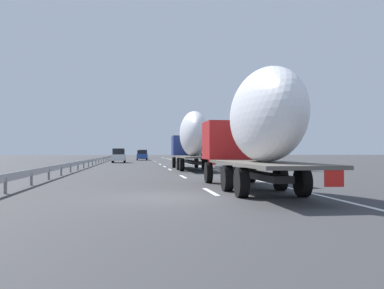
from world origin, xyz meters
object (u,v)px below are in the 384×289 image
at_px(car_white_van, 119,156).
at_px(truck_lead, 192,138).
at_px(car_blue_sedan, 142,155).
at_px(car_black_suv, 142,154).
at_px(car_silver_hatch, 143,154).
at_px(road_sign, 192,147).
at_px(truck_trailing, 256,126).

bearing_deg(car_white_van, truck_lead, -163.82).
distance_m(car_blue_sedan, car_black_suv, 26.50).
distance_m(car_silver_hatch, car_white_van, 31.52).
bearing_deg(truck_lead, car_black_suv, 2.97).
bearing_deg(car_silver_hatch, car_blue_sedan, 178.36).
distance_m(car_silver_hatch, road_sign, 32.31).
bearing_deg(car_black_suv, car_silver_hatch, -179.02).
bearing_deg(car_blue_sedan, truck_trailing, -176.53).
relative_size(truck_lead, car_blue_sedan, 3.04).
bearing_deg(car_black_suv, car_white_van, 175.16).
distance_m(truck_lead, car_silver_hatch, 56.08).
relative_size(car_white_van, road_sign, 1.34).
relative_size(truck_lead, car_silver_hatch, 2.95).
height_order(truck_lead, car_silver_hatch, truck_lead).
relative_size(car_black_suv, car_white_van, 1.01).
bearing_deg(road_sign, car_black_suv, 8.66).
bearing_deg(car_black_suv, truck_lead, -177.03).
height_order(truck_lead, car_blue_sedan, truck_lead).
height_order(car_silver_hatch, road_sign, road_sign).
height_order(truck_lead, car_white_van, truck_lead).
bearing_deg(truck_lead, car_silver_hatch, 3.38).
bearing_deg(car_black_suv, truck_trailing, -177.71).
xyz_separation_m(truck_lead, car_black_suv, (67.73, 3.51, -1.79)).
bearing_deg(truck_lead, car_white_van, 16.18).
distance_m(car_white_van, road_sign, 10.34).
xyz_separation_m(truck_lead, car_white_van, (24.67, 7.16, -1.74)).
bearing_deg(car_blue_sedan, road_sign, -158.01).
height_order(car_silver_hatch, car_black_suv, car_silver_hatch).
xyz_separation_m(truck_trailing, car_silver_hatch, (76.17, 3.31, -1.64)).
xyz_separation_m(truck_lead, road_sign, (24.31, -3.10, -0.51)).
bearing_deg(road_sign, car_silver_hatch, 11.45).
distance_m(truck_trailing, car_blue_sedan, 61.57).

